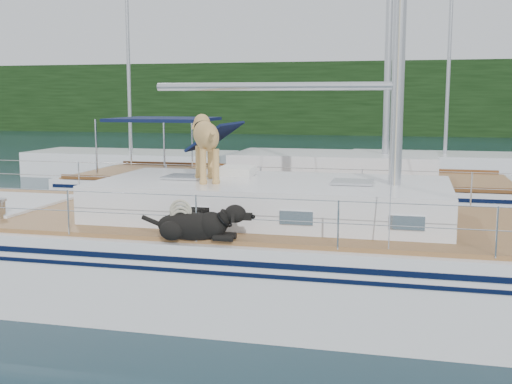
# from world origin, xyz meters

# --- Properties ---
(ground) EXTENTS (120.00, 120.00, 0.00)m
(ground) POSITION_xyz_m (0.00, 0.00, 0.00)
(ground) COLOR black
(ground) RESTS_ON ground
(tree_line) EXTENTS (90.00, 3.00, 6.00)m
(tree_line) POSITION_xyz_m (0.00, 45.00, 3.00)
(tree_line) COLOR black
(tree_line) RESTS_ON ground
(shore_bank) EXTENTS (92.00, 1.00, 1.20)m
(shore_bank) POSITION_xyz_m (0.00, 46.20, 0.60)
(shore_bank) COLOR #595147
(shore_bank) RESTS_ON ground
(main_sailboat) EXTENTS (12.00, 3.81, 14.01)m
(main_sailboat) POSITION_xyz_m (0.09, -0.01, 0.68)
(main_sailboat) COLOR white
(main_sailboat) RESTS_ON ground
(neighbor_sailboat) EXTENTS (11.00, 3.50, 13.30)m
(neighbor_sailboat) POSITION_xyz_m (-0.09, 6.14, 0.63)
(neighbor_sailboat) COLOR white
(neighbor_sailboat) RESTS_ON ground
(bg_boat_west) EXTENTS (8.00, 3.00, 11.65)m
(bg_boat_west) POSITION_xyz_m (-8.00, 14.00, 0.45)
(bg_boat_west) COLOR white
(bg_boat_west) RESTS_ON ground
(bg_boat_center) EXTENTS (7.20, 3.00, 11.65)m
(bg_boat_center) POSITION_xyz_m (4.00, 16.00, 0.45)
(bg_boat_center) COLOR white
(bg_boat_center) RESTS_ON ground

